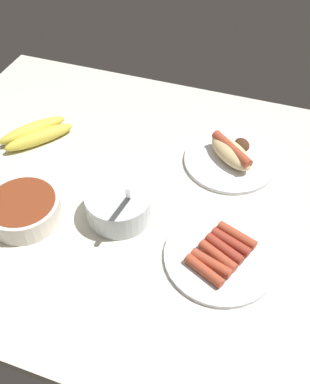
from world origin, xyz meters
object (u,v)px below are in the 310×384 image
object	(u,v)px
plate_hotdog_assembled	(231,156)
bowl_coleslaw	(119,204)
banana_bunch	(36,134)
bowl_chili	(24,208)
plate_sausages	(220,255)

from	to	relation	value
plate_hotdog_assembled	bowl_coleslaw	xyz separation A→B (cm)	(-19.28, -24.81, 1.67)
banana_bunch	bowl_chili	distance (cm)	26.70
plate_hotdog_assembled	banana_bunch	size ratio (longest dim) A/B	1.21
banana_bunch	bowl_chili	size ratio (longest dim) A/B	1.17
bowl_coleslaw	banana_bunch	bearing A→B (deg)	150.90
banana_bunch	plate_sausages	xyz separation A→B (cm)	(53.83, -20.84, -0.93)
banana_bunch	plate_hotdog_assembled	bearing A→B (deg)	9.09
banana_bunch	bowl_chili	world-z (taller)	bowl_chili
bowl_chili	plate_hotdog_assembled	bearing A→B (deg)	39.94
plate_hotdog_assembled	bowl_chili	distance (cm)	50.08
plate_hotdog_assembled	bowl_coleslaw	world-z (taller)	bowl_coleslaw
plate_hotdog_assembled	banana_bunch	world-z (taller)	plate_hotdog_assembled
plate_hotdog_assembled	plate_sausages	world-z (taller)	plate_hotdog_assembled
plate_sausages	bowl_chili	size ratio (longest dim) A/B	1.43
banana_bunch	bowl_chili	xyz separation A→B (cm)	(11.21, -24.21, 1.00)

